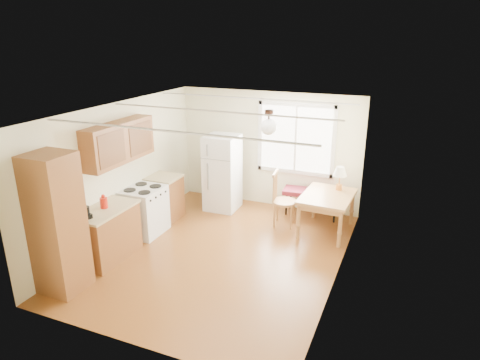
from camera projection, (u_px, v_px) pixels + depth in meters
The scene contains 11 objects.
room_shell at pixel (219, 186), 7.05m from camera, with size 4.60×5.60×2.62m.
kitchen_run at pixel (112, 207), 7.25m from camera, with size 0.65×3.40×2.20m.
window_unit at pixel (296, 139), 8.89m from camera, with size 1.64×0.05×1.51m.
pendant_light at pixel (269, 126), 6.82m from camera, with size 0.26×0.26×0.40m.
refrigerator at pixel (222, 173), 9.12m from camera, with size 0.68×0.70×1.62m.
bench at pixel (313, 193), 8.84m from camera, with size 1.23×0.54×0.55m.
dining_table at pixel (327, 200), 8.07m from camera, with size 0.96×1.25×0.76m.
chair at pixel (279, 195), 8.38m from camera, with size 0.49×0.49×1.10m.
table_lamp at pixel (340, 173), 8.19m from camera, with size 0.27×0.27×0.47m.
coffee_maker at pixel (82, 212), 6.60m from camera, with size 0.22×0.26×0.33m.
kettle at pixel (104, 202), 7.04m from camera, with size 0.13×0.13×0.24m.
Camera 1 is at (2.86, -5.98, 3.65)m, focal length 32.00 mm.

